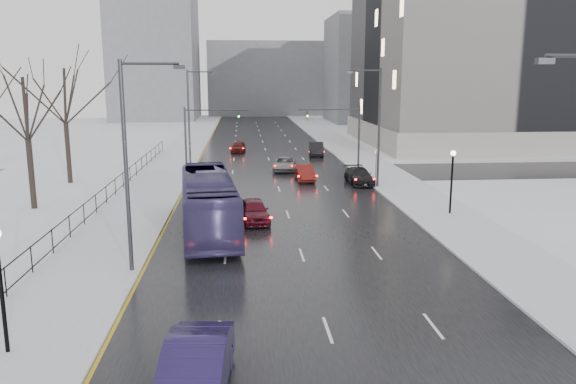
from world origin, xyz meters
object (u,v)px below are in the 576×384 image
object	(u,v)px
streetlight_r_mid	(377,122)
lamppost_r_mid	(452,173)
streetlight_l_near	(131,157)
sedan_center_near	(254,211)
bus	(208,203)
sedan_right_far	(359,176)
streetlight_l_far	(191,114)
sedan_right_distant	(316,149)
mast_signal_left	(197,132)
mast_signal_right	(348,131)
sedan_left_near	(195,370)
tree_park_e	(71,184)
sedan_right_cross	(284,164)
sedan_center_far	(238,147)
tree_park_d	(35,210)
no_uturn_sign	(376,155)
sedan_right_near	(305,173)

from	to	relation	value
streetlight_r_mid	lamppost_r_mid	size ratio (longest dim) A/B	2.34
streetlight_l_near	sedan_center_near	size ratio (longest dim) A/B	2.30
bus	sedan_right_far	distance (m)	19.23
streetlight_l_far	sedan_right_distant	xyz separation A→B (m)	(14.01, 8.36, -4.78)
mast_signal_left	bus	distance (m)	21.16
sedan_center_near	sedan_right_far	world-z (taller)	sedan_center_near
mast_signal_right	sedan_left_near	distance (m)	40.99
tree_park_e	sedan_right_cross	size ratio (longest dim) A/B	2.80
mast_signal_left	lamppost_r_mid	bearing A→B (deg)	-44.48
sedan_right_distant	streetlight_l_far	bearing A→B (deg)	-143.07
lamppost_r_mid	sedan_right_distant	xyz separation A→B (m)	(-5.16, 30.36, -2.11)
sedan_left_near	sedan_center_near	xyz separation A→B (m)	(2.16, 20.32, -0.11)
sedan_center_far	tree_park_d	bearing A→B (deg)	-110.15
no_uturn_sign	bus	bearing A→B (deg)	-130.25
streetlight_l_near	mast_signal_left	xyz separation A→B (m)	(0.84, 28.00, -1.51)
mast_signal_right	sedan_left_near	xyz separation A→B (m)	(-11.83, -39.11, -3.21)
tree_park_e	sedan_left_near	size ratio (longest dim) A/B	2.60
streetlight_r_mid	sedan_right_distant	xyz separation A→B (m)	(-2.32, 20.36, -4.78)
mast_signal_right	mast_signal_left	world-z (taller)	same
streetlight_l_near	sedan_center_far	distance (m)	44.75
streetlight_l_far	sedan_center_near	size ratio (longest dim) A/B	2.30
streetlight_l_far	sedan_right_near	size ratio (longest dim) A/B	2.34
streetlight_r_mid	no_uturn_sign	distance (m)	5.30
tree_park_e	mast_signal_right	world-z (taller)	tree_park_e
streetlight_l_near	sedan_right_distant	bearing A→B (deg)	70.85
sedan_center_near	mast_signal_right	bearing A→B (deg)	57.19
sedan_right_cross	mast_signal_left	bearing A→B (deg)	-162.02
sedan_right_cross	streetlight_r_mid	bearing A→B (deg)	-46.69
no_uturn_sign	sedan_center_near	size ratio (longest dim) A/B	0.62
sedan_center_near	sedan_right_cross	size ratio (longest dim) A/B	0.90
streetlight_r_mid	streetlight_l_far	distance (m)	20.27
streetlight_l_far	sedan_left_near	distance (m)	43.53
streetlight_l_near	sedan_right_near	world-z (taller)	streetlight_l_near
tree_park_d	tree_park_e	size ratio (longest dim) A/B	0.93
sedan_right_near	mast_signal_right	bearing A→B (deg)	40.20
sedan_right_cross	sedan_right_far	world-z (taller)	sedan_right_far
mast_signal_left	tree_park_e	bearing A→B (deg)	-159.81
tree_park_d	streetlight_l_far	distance (m)	21.17
mast_signal_right	no_uturn_sign	bearing A→B (deg)	-64.89
streetlight_l_near	streetlight_l_far	distance (m)	32.00
sedan_center_near	sedan_right_distant	world-z (taller)	sedan_right_distant
sedan_center_far	sedan_right_far	bearing A→B (deg)	-59.35
sedan_right_far	sedan_right_distant	bearing A→B (deg)	91.85
sedan_right_cross	no_uturn_sign	bearing A→B (deg)	-27.67
streetlight_r_mid	sedan_center_near	size ratio (longest dim) A/B	2.30
mast_signal_right	sedan_center_far	world-z (taller)	mast_signal_right
tree_park_d	tree_park_e	xyz separation A→B (m)	(-0.40, 10.00, 0.00)
lamppost_r_mid	bus	distance (m)	16.43
streetlight_r_mid	bus	xyz separation A→B (m)	(-13.29, -12.92, -3.80)
mast_signal_right	sedan_center_near	distance (m)	21.40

